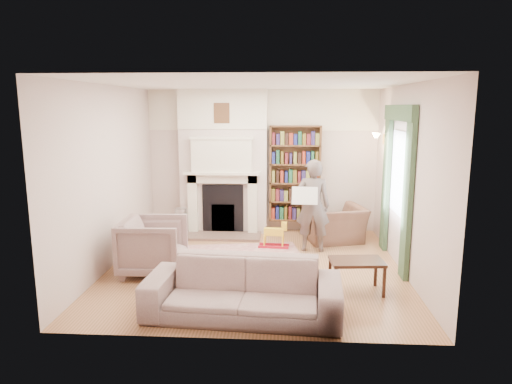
# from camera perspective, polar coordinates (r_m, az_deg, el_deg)

# --- Properties ---
(floor) EXTENTS (4.50, 4.50, 0.00)m
(floor) POSITION_cam_1_polar(r_m,az_deg,el_deg) (7.23, -0.12, -9.36)
(floor) COLOR brown
(floor) RESTS_ON ground
(ceiling) EXTENTS (4.50, 4.50, 0.00)m
(ceiling) POSITION_cam_1_polar(r_m,az_deg,el_deg) (6.80, -0.13, 13.39)
(ceiling) COLOR white
(ceiling) RESTS_ON wall_back
(wall_back) EXTENTS (4.50, 0.00, 4.50)m
(wall_back) POSITION_cam_1_polar(r_m,az_deg,el_deg) (9.10, 0.78, 3.88)
(wall_back) COLOR beige
(wall_back) RESTS_ON floor
(wall_front) EXTENTS (4.50, 0.00, 4.50)m
(wall_front) POSITION_cam_1_polar(r_m,az_deg,el_deg) (4.68, -1.90, -2.65)
(wall_front) COLOR beige
(wall_front) RESTS_ON floor
(wall_left) EXTENTS (0.00, 4.50, 4.50)m
(wall_left) POSITION_cam_1_polar(r_m,az_deg,el_deg) (7.37, -17.87, 1.75)
(wall_left) COLOR beige
(wall_left) RESTS_ON floor
(wall_right) EXTENTS (0.00, 4.50, 4.50)m
(wall_right) POSITION_cam_1_polar(r_m,az_deg,el_deg) (7.10, 18.31, 1.40)
(wall_right) COLOR beige
(wall_right) RESTS_ON floor
(fireplace) EXTENTS (1.70, 0.58, 2.80)m
(fireplace) POSITION_cam_1_polar(r_m,az_deg,el_deg) (8.98, -4.08, 3.66)
(fireplace) COLOR beige
(fireplace) RESTS_ON floor
(bookcase) EXTENTS (1.00, 0.24, 1.85)m
(bookcase) POSITION_cam_1_polar(r_m,az_deg,el_deg) (9.00, 4.88, 2.31)
(bookcase) COLOR brown
(bookcase) RESTS_ON floor
(window) EXTENTS (0.02, 0.90, 1.30)m
(window) POSITION_cam_1_polar(r_m,az_deg,el_deg) (7.47, 17.46, 2.28)
(window) COLOR silver
(window) RESTS_ON wall_right
(curtain_left) EXTENTS (0.07, 0.32, 2.40)m
(curtain_left) POSITION_cam_1_polar(r_m,az_deg,el_deg) (6.84, 18.43, -0.65)
(curtain_left) COLOR #324D34
(curtain_left) RESTS_ON floor
(curtain_right) EXTENTS (0.07, 0.32, 2.40)m
(curtain_right) POSITION_cam_1_polar(r_m,az_deg,el_deg) (8.18, 15.97, 1.27)
(curtain_right) COLOR #324D34
(curtain_right) RESTS_ON floor
(pelmet) EXTENTS (0.09, 1.70, 0.24)m
(pelmet) POSITION_cam_1_polar(r_m,az_deg,el_deg) (7.39, 17.52, 9.43)
(pelmet) COLOR #324D34
(pelmet) RESTS_ON wall_right
(wall_sconce) EXTENTS (0.20, 0.24, 0.24)m
(wall_sconce) POSITION_cam_1_polar(r_m,az_deg,el_deg) (8.45, 14.50, 6.42)
(wall_sconce) COLOR gold
(wall_sconce) RESTS_ON wall_right
(rug) EXTENTS (2.77, 2.30, 0.01)m
(rug) POSITION_cam_1_polar(r_m,az_deg,el_deg) (7.46, -3.53, -8.69)
(rug) COLOR beige
(rug) RESTS_ON floor
(armchair_reading) EXTENTS (1.22, 1.13, 0.66)m
(armchair_reading) POSITION_cam_1_polar(r_m,az_deg,el_deg) (8.60, 9.80, -3.95)
(armchair_reading) COLOR #52342C
(armchair_reading) RESTS_ON floor
(armchair_left) EXTENTS (0.96, 0.93, 0.84)m
(armchair_left) POSITION_cam_1_polar(r_m,az_deg,el_deg) (7.03, -12.71, -6.59)
(armchair_left) COLOR gray
(armchair_left) RESTS_ON floor
(sofa) EXTENTS (2.37, 1.06, 0.68)m
(sofa) POSITION_cam_1_polar(r_m,az_deg,el_deg) (5.55, -1.64, -12.01)
(sofa) COLOR #AF9E90
(sofa) RESTS_ON floor
(man_reading) EXTENTS (0.61, 0.42, 1.60)m
(man_reading) POSITION_cam_1_polar(r_m,az_deg,el_deg) (7.87, 7.11, -1.71)
(man_reading) COLOR #594B47
(man_reading) RESTS_ON floor
(newspaper) EXTENTS (0.43, 0.15, 0.29)m
(newspaper) POSITION_cam_1_polar(r_m,az_deg,el_deg) (7.62, 6.12, -0.46)
(newspaper) COLOR silver
(newspaper) RESTS_ON man_reading
(coffee_table) EXTENTS (0.74, 0.51, 0.45)m
(coffee_table) POSITION_cam_1_polar(r_m,az_deg,el_deg) (6.40, 12.42, -10.21)
(coffee_table) COLOR #361D12
(coffee_table) RESTS_ON floor
(paraffin_heater) EXTENTS (0.27, 0.27, 0.55)m
(paraffin_heater) POSITION_cam_1_polar(r_m,az_deg,el_deg) (8.93, -9.32, -3.75)
(paraffin_heater) COLOR #B3B7BB
(paraffin_heater) RESTS_ON floor
(rocking_horse) EXTENTS (0.55, 0.26, 0.47)m
(rocking_horse) POSITION_cam_1_polar(r_m,az_deg,el_deg) (8.12, 2.24, -5.36)
(rocking_horse) COLOR yellow
(rocking_horse) RESTS_ON rug
(board_game) EXTENTS (0.46, 0.46, 0.03)m
(board_game) POSITION_cam_1_polar(r_m,az_deg,el_deg) (7.18, -0.95, -9.29)
(board_game) COLOR #E4C750
(board_game) RESTS_ON rug
(game_box_lid) EXTENTS (0.33, 0.22, 0.05)m
(game_box_lid) POSITION_cam_1_polar(r_m,az_deg,el_deg) (7.26, -6.91, -9.05)
(game_box_lid) COLOR #A5121E
(game_box_lid) RESTS_ON rug
(comic_annuals) EXTENTS (0.71, 0.51, 0.02)m
(comic_annuals) POSITION_cam_1_polar(r_m,az_deg,el_deg) (6.89, 1.81, -10.22)
(comic_annuals) COLOR red
(comic_annuals) RESTS_ON rug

